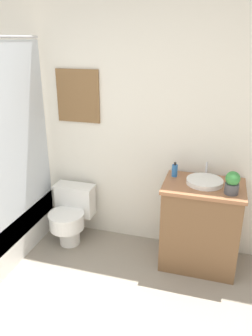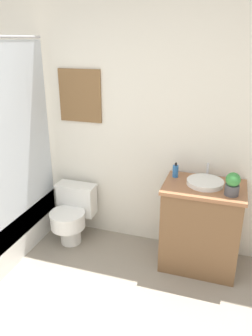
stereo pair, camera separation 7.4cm
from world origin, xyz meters
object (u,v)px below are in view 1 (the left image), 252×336
sink (205,181)px  potted_plant (232,183)px  toilet (71,213)px  soap_bottle (175,170)px

sink → potted_plant: potted_plant is taller
toilet → potted_plant: bearing=-4.8°
toilet → soap_bottle: (1.01, 0.10, 0.55)m
toilet → soap_bottle: bearing=5.7°
potted_plant → sink: bearing=147.7°
soap_bottle → potted_plant: 0.54m
sink → soap_bottle: bearing=162.0°
soap_bottle → potted_plant: size_ratio=0.71×
sink → soap_bottle: 0.29m
toilet → sink: 1.38m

